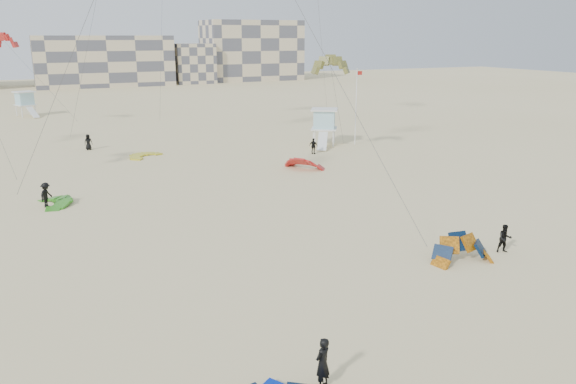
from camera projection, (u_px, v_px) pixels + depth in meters
name	position (u px, v px, depth m)	size (l,w,h in m)	color
ground	(273.00, 346.00, 22.24)	(320.00, 320.00, 0.00)	beige
kite_ground_orange	(462.00, 262.00, 30.57)	(3.50, 2.52, 2.43)	orange
kite_ground_green	(55.00, 204.00, 41.04)	(3.31, 3.47, 0.76)	#369321
kite_ground_red_far	(304.00, 168.00, 52.14)	(3.68, 3.42, 1.83)	red
kite_ground_yellow	(145.00, 157.00, 57.21)	(3.41, 3.58, 0.41)	yellow
kitesurfer_main	(323.00, 363.00, 19.41)	(0.69, 0.46, 1.91)	black
kitesurfer_b	(505.00, 239.00, 31.71)	(0.80, 0.62, 1.64)	black
kitesurfer_c	(46.00, 195.00, 40.12)	(1.17, 0.67, 1.81)	black
kitesurfer_d	(314.00, 146.00, 58.31)	(0.97, 0.40, 1.66)	black
kitesurfer_e	(88.00, 142.00, 60.46)	(0.83, 0.54, 1.70)	black
kitesurfer_f	(322.00, 115.00, 81.34)	(1.47, 0.47, 1.59)	black
kite_fly_olive	(331.00, 67.00, 54.37)	(4.90, 4.67, 9.50)	olive
kite_fly_red	(5.00, 42.00, 70.40)	(9.98, 5.08, 11.57)	red
lifeguard_tower_near	(324.00, 127.00, 62.93)	(3.96, 6.12, 4.07)	white
lifeguard_tower_far	(25.00, 104.00, 85.70)	(3.46, 5.59, 3.76)	white
flagpole	(356.00, 105.00, 62.48)	(0.69, 0.11, 8.48)	white
condo_mid	(103.00, 61.00, 138.47)	(32.00, 16.00, 12.00)	beige
condo_east	(251.00, 50.00, 155.75)	(26.00, 14.00, 16.00)	beige
condo_fill_right	(193.00, 63.00, 145.83)	(10.00, 10.00, 10.00)	beige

